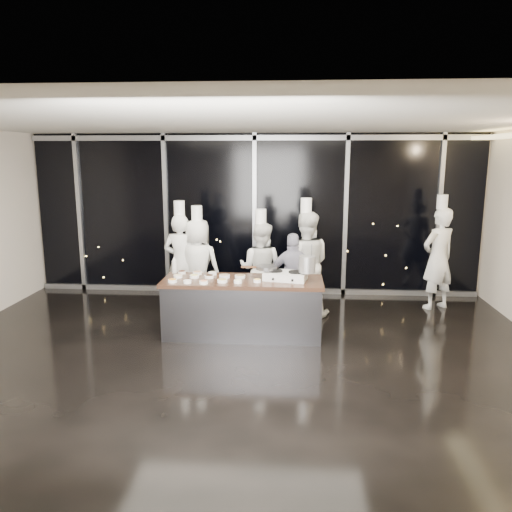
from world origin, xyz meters
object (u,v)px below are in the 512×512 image
(stove, at_px, (285,276))
(demo_counter, at_px, (243,307))
(frying_pan, at_px, (266,268))
(chef_center, at_px, (261,268))
(stock_pot, at_px, (307,264))
(chef_right, at_px, (305,263))
(chef_left, at_px, (198,265))
(chef_side, at_px, (438,258))
(chef_far_left, at_px, (181,262))
(guest, at_px, (293,277))

(stove, bearing_deg, demo_counter, -166.22)
(frying_pan, relative_size, chef_center, 0.31)
(stock_pot, distance_m, chef_center, 1.41)
(stock_pot, xyz_separation_m, chef_right, (0.00, 1.16, -0.24))
(stove, distance_m, chef_left, 1.95)
(chef_center, height_order, chef_side, chef_side)
(demo_counter, height_order, chef_far_left, chef_far_left)
(chef_left, distance_m, guest, 1.73)
(stove, relative_size, frying_pan, 1.21)
(chef_far_left, bearing_deg, demo_counter, 146.95)
(demo_counter, relative_size, chef_side, 1.18)
(stock_pot, distance_m, chef_side, 2.97)
(frying_pan, distance_m, chef_far_left, 1.92)
(stove, relative_size, chef_left, 0.37)
(guest, bearing_deg, chef_right, -132.17)
(chef_right, height_order, chef_side, chef_side)
(stove, xyz_separation_m, chef_right, (0.33, 1.08, -0.04))
(demo_counter, bearing_deg, chef_left, 127.91)
(chef_left, height_order, chef_right, chef_right)
(stove, height_order, chef_left, chef_left)
(chef_center, xyz_separation_m, chef_side, (3.19, 0.57, 0.12))
(frying_pan, bearing_deg, chef_left, 151.18)
(stove, bearing_deg, chef_far_left, 159.62)
(chef_right, bearing_deg, chef_left, -0.36)
(stove, relative_size, chef_side, 0.33)
(guest, distance_m, chef_side, 2.75)
(chef_far_left, relative_size, chef_left, 1.04)
(chef_far_left, bearing_deg, frying_pan, 156.78)
(frying_pan, distance_m, chef_side, 3.42)
(chef_left, xyz_separation_m, chef_right, (1.90, -0.06, 0.07))
(chef_center, height_order, chef_right, chef_right)
(guest, distance_m, chef_right, 0.38)
(stock_pot, distance_m, chef_right, 1.18)
(demo_counter, distance_m, chef_right, 1.56)
(chef_far_left, distance_m, guest, 2.04)
(chef_center, bearing_deg, chef_left, 9.92)
(guest, relative_size, chef_side, 0.72)
(chef_side, bearing_deg, frying_pan, -2.25)
(chef_center, bearing_deg, chef_far_left, 10.41)
(chef_center, xyz_separation_m, chef_right, (0.77, 0.02, 0.09))
(chef_side, bearing_deg, chef_left, -22.76)
(chef_left, height_order, chef_center, chef_left)
(chef_right, bearing_deg, chef_center, 3.31)
(stock_pot, height_order, chef_far_left, chef_far_left)
(stock_pot, height_order, chef_side, chef_side)
(frying_pan, height_order, chef_right, chef_right)
(stove, distance_m, chef_far_left, 2.21)
(frying_pan, relative_size, chef_right, 0.28)
(stove, xyz_separation_m, chef_side, (2.74, 1.63, -0.02))
(stock_pot, distance_m, guest, 1.00)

